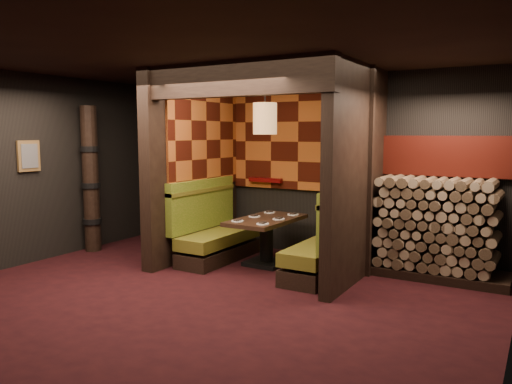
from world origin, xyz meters
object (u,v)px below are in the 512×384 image
object	(u,v)px
booth_bench_right	(328,248)
pendant_lamp	(265,119)
totem_column	(91,180)
firewood_stack	(442,229)
dining_table	(266,234)
booth_bench_left	(214,234)

from	to	relation	value
booth_bench_right	pendant_lamp	xyz separation A→B (m)	(-1.03, 0.07, 1.77)
totem_column	firewood_stack	xyz separation A→B (m)	(5.33, 1.25, -0.51)
dining_table	booth_bench_left	bearing A→B (deg)	-171.88
totem_column	booth_bench_right	bearing A→B (deg)	7.86
firewood_stack	pendant_lamp	bearing A→B (deg)	-165.26
dining_table	pendant_lamp	world-z (taller)	pendant_lamp
firewood_stack	booth_bench_right	bearing A→B (deg)	-152.65
booth_bench_left	dining_table	distance (m)	0.88
pendant_lamp	totem_column	bearing A→B (deg)	-168.08
booth_bench_right	dining_table	distance (m)	1.04
booth_bench_left	totem_column	bearing A→B (deg)	-165.25
totem_column	dining_table	bearing A→B (deg)	12.84
dining_table	totem_column	distance (m)	3.11
booth_bench_right	firewood_stack	distance (m)	1.55
booth_bench_left	firewood_stack	bearing A→B (deg)	12.17
booth_bench_left	dining_table	xyz separation A→B (m)	(0.86, 0.12, 0.07)
pendant_lamp	firewood_stack	bearing A→B (deg)	14.74
booth_bench_left	dining_table	size ratio (longest dim) A/B	1.18
booth_bench_left	booth_bench_right	size ratio (longest dim) A/B	1.00
booth_bench_right	booth_bench_left	bearing A→B (deg)	180.00
pendant_lamp	booth_bench_left	bearing A→B (deg)	-175.16
booth_bench_left	totem_column	xyz separation A→B (m)	(-2.09, -0.55, 0.79)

